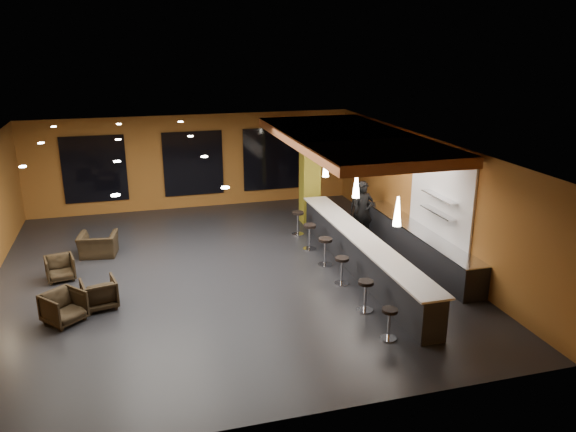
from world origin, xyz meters
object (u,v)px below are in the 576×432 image
object	(u,v)px
column	(310,173)
armchair_d	(98,245)
staff_c	(360,206)
bar_stool_2	(342,267)
pendant_2	(326,166)
armchair_c	(60,268)
staff_b	(363,206)
armchair_a	(64,307)
bar_stool_0	(389,320)
bar_stool_5	(298,220)
bar_stool_4	(310,234)
armchair_b	(99,293)
bar_stool_1	(366,292)
bar_stool_3	(325,248)
bar_counter	(361,255)
staff_a	(363,211)
pendant_1	(356,185)
pendant_0	(398,211)
prep_counter	(418,244)

from	to	relation	value
column	armchair_d	bearing A→B (deg)	-168.67
staff_c	bar_stool_2	distance (m)	4.66
pendant_2	armchair_c	bearing A→B (deg)	-170.43
staff_b	armchair_a	size ratio (longest dim) A/B	2.11
bar_stool_0	bar_stool_5	bearing A→B (deg)	89.65
armchair_d	bar_stool_4	xyz separation A→B (m)	(6.18, -1.18, 0.17)
armchair_b	bar_stool_1	bearing A→B (deg)	150.26
armchair_c	staff_b	bearing A→B (deg)	-2.65
armchair_a	armchair_b	world-z (taller)	armchair_a
column	pendant_2	size ratio (longest dim) A/B	5.00
bar_stool_3	bar_counter	bearing A→B (deg)	-42.49
pendant_2	bar_stool_2	world-z (taller)	pendant_2
armchair_c	bar_stool_0	size ratio (longest dim) A/B	1.01
column	staff_a	world-z (taller)	column
pendant_1	bar_stool_5	size ratio (longest dim) A/B	0.89
staff_b	bar_stool_5	bearing A→B (deg)	-164.76
staff_c	bar_stool_4	size ratio (longest dim) A/B	1.92
bar_stool_2	armchair_a	bearing A→B (deg)	-177.99
column	bar_stool_0	xyz separation A→B (m)	(-0.82, -8.13, -1.29)
pendant_2	bar_stool_1	size ratio (longest dim) A/B	0.91
column	armchair_d	distance (m)	7.27
staff_b	bar_stool_5	world-z (taller)	staff_b
staff_a	armchair_a	size ratio (longest dim) A/B	2.34
bar_stool_3	bar_stool_4	xyz separation A→B (m)	(-0.04, 1.31, -0.01)
bar_stool_0	staff_a	bearing A→B (deg)	72.36
pendant_2	staff_b	size ratio (longest dim) A/B	0.41
column	pendant_1	world-z (taller)	column
staff_c	pendant_0	bearing A→B (deg)	-106.27
pendant_1	bar_stool_5	bearing A→B (deg)	105.00
column	armchair_a	size ratio (longest dim) A/B	4.34
pendant_1	staff_b	distance (m)	3.39
staff_c	column	bearing A→B (deg)	140.16
pendant_0	pendant_1	world-z (taller)	same
bar_stool_1	bar_stool_5	xyz separation A→B (m)	(0.01, 5.59, 0.01)
armchair_d	bar_stool_3	distance (m)	6.70
staff_c	bar_stool_5	xyz separation A→B (m)	(-2.20, -0.08, -0.26)
prep_counter	armchair_b	distance (m)	8.87
pendant_1	staff_a	world-z (taller)	pendant_1
pendant_1	armchair_c	world-z (taller)	pendant_1
column	bar_stool_1	world-z (taller)	column
pendant_0	armchair_c	distance (m)	8.94
staff_b	bar_stool_2	world-z (taller)	staff_b
armchair_b	pendant_2	bearing A→B (deg)	-166.62
pendant_2	bar_stool_2	size ratio (longest dim) A/B	0.94
pendant_1	armchair_d	xyz separation A→B (m)	(-7.00, 2.70, -2.00)
armchair_c	armchair_d	xyz separation A→B (m)	(0.90, 1.53, 0.02)
pendant_1	staff_c	xyz separation A→B (m)	(1.42, 2.99, -1.58)
bar_counter	armchair_b	distance (m)	6.84
armchair_a	bar_stool_3	xyz separation A→B (m)	(6.80, 1.56, 0.15)
bar_stool_4	bar_stool_5	size ratio (longest dim) A/B	1.02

